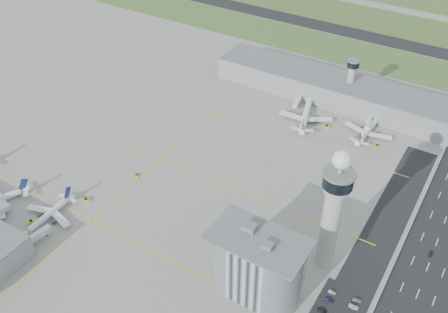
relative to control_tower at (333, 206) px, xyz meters
The scene contains 32 objects.
ground 80.47m from the control_tower, behind, with size 1000.00×1000.00×0.00m, color #9D9B93.
grass_strip_0 238.28m from the control_tower, 112.98° to the left, with size 480.00×50.00×0.08m, color #42612E.
grass_strip_1 308.14m from the control_tower, 107.49° to the left, with size 480.00×60.00×0.08m, color #4D6A32.
runway 272.40m from the control_tower, 109.91° to the left, with size 480.00×22.00×0.10m, color black.
barrier_left 45.73m from the control_tower, 15.42° to the right, with size 0.60×500.00×1.20m, color #9E9E99.
landside_road 43.28m from the control_tower, 45.00° to the right, with size 18.00×260.00×0.08m, color black.
taxiway_line_h_0 123.35m from the control_tower, 161.26° to the right, with size 260.00×0.60×0.01m, color yellow.
taxiway_line_h_1 119.40m from the control_tower, 168.89° to the left, with size 260.00×0.60×0.01m, color yellow.
taxiway_line_h_2 143.16m from the control_tower, 143.79° to the left, with size 260.00×0.60×0.01m, color yellow.
taxiway_line_v 119.40m from the control_tower, 168.89° to the left, with size 0.60×260.00×0.01m, color yellow.
control_tower is the anchor object (origin of this frame).
secondary_tower 148.97m from the control_tower, 106.48° to the left, with size 8.60×8.60×31.90m.
admin_building 41.10m from the control_tower, 123.70° to the right, with size 42.00×24.00×33.50m.
terminal_pier 146.15m from the control_tower, 102.88° to the left, with size 210.00×32.00×15.80m.
airplane_near_c 143.55m from the control_tower, 159.65° to the right, with size 34.37×29.22×9.62m, color white, non-canonical shape.
airplane_far_a 123.99m from the control_tower, 118.39° to the left, with size 41.83×35.56×11.71m, color white, non-canonical shape.
airplane_far_b 116.99m from the control_tower, 98.51° to the left, with size 37.10×31.53×10.39m, color white, non-canonical shape.
jet_bridge_near_2 146.36m from the control_tower, 151.10° to the right, with size 14.00×3.00×5.70m, color silver, non-canonical shape.
jet_bridge_far_0 145.99m from the control_tower, 119.45° to the left, with size 14.00×3.00×5.70m, color silver, non-canonical shape.
jet_bridge_far_1 129.66m from the control_tower, 99.16° to the left, with size 14.00×3.00×5.70m, color silver, non-canonical shape.
tug_0 169.37m from the control_tower, 164.54° to the right, with size 1.90×2.76×1.60m, color #CE7B01, non-canonical shape.
tug_1 151.51m from the control_tower, 157.80° to the right, with size 2.45×3.56×2.07m, color yellow, non-canonical shape.
tug_2 132.37m from the control_tower, 166.93° to the right, with size 2.37×3.45×2.00m, color yellow, non-canonical shape.
tug_3 119.94m from the control_tower, behind, with size 1.92×2.79×1.62m, color gold, non-canonical shape.
tug_4 117.08m from the control_tower, 111.83° to the left, with size 2.53×3.68×2.14m, color yellow, non-canonical shape.
tug_5 107.12m from the control_tower, 94.17° to the left, with size 1.91×2.78×1.62m, color gold, non-canonical shape.
car_lot_3 44.75m from the control_tower, 68.41° to the right, with size 1.62×3.99×1.16m, color black.
car_lot_4 41.15m from the control_tower, 60.93° to the right, with size 1.48×3.68×1.25m, color navy.
car_lot_5 39.19m from the control_tower, 55.86° to the right, with size 1.17×3.37×1.11m, color silver.
car_lot_10 44.18m from the control_tower, 39.87° to the right, with size 2.03×4.40×1.22m, color white.
car_lot_11 42.83m from the control_tower, 32.49° to the right, with size 1.66×4.08×1.18m, color gray.
car_hw_1 62.33m from the control_tower, 35.62° to the left, with size 1.15×3.31×1.09m, color black.
Camera 1 is at (113.94, -149.35, 183.36)m, focal length 40.00 mm.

